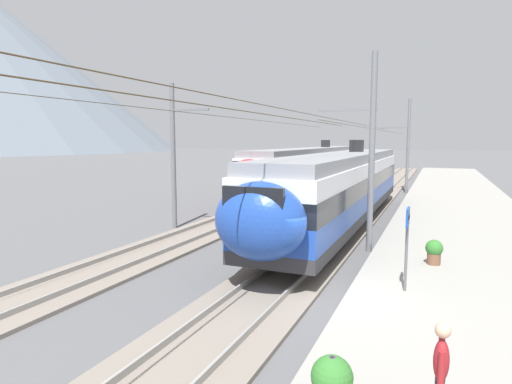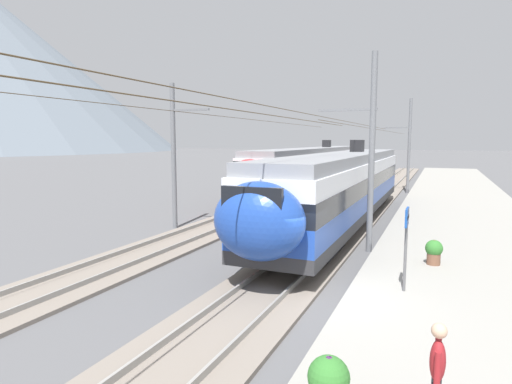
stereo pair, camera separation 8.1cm
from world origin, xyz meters
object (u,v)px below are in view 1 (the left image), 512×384
Objects in this scene: catenary_mast_east at (406,145)px; catenary_mast_far_side at (176,153)px; train_near_platform at (342,185)px; passenger_walking at (441,373)px; catenary_mast_mid at (368,150)px; potted_plant_platform_edge at (332,380)px; potted_plant_by_shelter at (434,250)px; train_far_track at (312,166)px; platform_sign at (407,231)px.

catenary_mast_east reaches higher than catenary_mast_far_side.
passenger_walking is (-15.58, -4.70, -0.99)m from train_near_platform.
catenary_mast_mid is 9.72m from catenary_mast_far_side.
catenary_mast_far_side is at bearing 42.11° from potted_plant_platform_edge.
train_far_track is at bearing 25.60° from potted_plant_by_shelter.
train_far_track is 19.24m from catenary_mast_far_side.
train_near_platform is at bearing 35.60° from potted_plant_by_shelter.
train_far_track is 17.40× the size of passenger_walking.
potted_plant_by_shelter is (-6.32, -4.53, -1.45)m from train_near_platform.
catenary_mast_mid is at bearing -158.43° from train_far_track.
catenary_mast_mid reaches higher than potted_plant_platform_edge.
train_near_platform is 15.92m from potted_plant_platform_edge.
train_far_track is 35.06× the size of potted_plant_platform_edge.
train_far_track is 24.35m from potted_plant_by_shelter.
potted_plant_by_shelter is at bearing -127.06° from catenary_mast_mid.
catenary_mast_far_side is at bearing 114.12° from train_near_platform.
platform_sign is at bearing -158.07° from train_near_platform.
passenger_walking is at bearing -161.11° from train_far_track.
catenary_mast_mid is at bearing 6.22° from potted_plant_platform_edge.
catenary_mast_mid reaches higher than train_far_track.
catenary_mast_far_side reaches higher than passenger_walking.
catenary_mast_east reaches higher than train_far_track.
catenary_mast_east is (1.21, -7.89, 1.92)m from train_far_track.
catenary_mast_east reaches higher than platform_sign.
passenger_walking reaches higher than potted_plant_by_shelter.
train_far_track is at bearing 21.57° from catenary_mast_mid.
catenary_mast_mid is at bearing 52.94° from potted_plant_by_shelter.
potted_plant_platform_edge is 9.32m from potted_plant_by_shelter.
train_near_platform is 8.68m from catenary_mast_far_side.
train_near_platform reaches higher than potted_plant_by_shelter.
catenary_mast_east is at bearing 4.14° from platform_sign.
catenary_mast_east is at bearing -6.48° from train_near_platform.
train_near_platform is at bearing 11.38° from potted_plant_platform_edge.
train_near_platform is 16.71m from train_far_track.
train_near_platform is 5.12m from catenary_mast_mid.
catenary_mast_mid reaches higher than passenger_walking.
passenger_walking is 9.27m from potted_plant_by_shelter.
train_far_track reaches higher than passenger_walking.
train_near_platform is 0.54× the size of catenary_mast_mid.
catenary_mast_far_side is 17.58m from passenger_walking.
train_near_platform is at bearing 16.78° from passenger_walking.
catenary_mast_mid is 11.94m from passenger_walking.
catenary_mast_far_side is (-20.29, 9.68, -0.24)m from catenary_mast_east.
catenary_mast_far_side is 16.56m from potted_plant_platform_edge.
catenary_mast_east is at bearing -0.00° from catenary_mast_mid.
catenary_mast_mid is 51.81× the size of potted_plant_platform_edge.
catenary_mast_mid is at bearing 13.94° from passenger_walking.
platform_sign is 3.46m from potted_plant_by_shelter.
catenary_mast_east is at bearing 2.16° from potted_plant_platform_edge.
train_far_track reaches higher than platform_sign.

